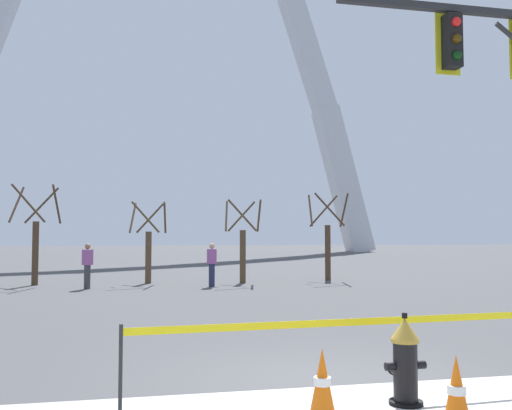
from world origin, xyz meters
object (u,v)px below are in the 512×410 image
object	(u,v)px
fire_hydrant	(405,361)
traffic_cone_mid_sidewalk	(457,396)
monument_arch	(159,52)
pedestrian_walking_left	(212,264)
pedestrian_standing_center	(87,266)
traffic_cone_by_hydrant	(322,387)

from	to	relation	value
fire_hydrant	traffic_cone_mid_sidewalk	world-z (taller)	fire_hydrant
traffic_cone_mid_sidewalk	monument_arch	xyz separation A→B (m)	(-0.56, 61.88, 23.49)
monument_arch	pedestrian_walking_left	xyz separation A→B (m)	(0.39, -46.02, -23.03)
pedestrian_walking_left	pedestrian_standing_center	bearing A→B (deg)	179.51
traffic_cone_by_hydrant	pedestrian_walking_left	size ratio (longest dim) A/B	0.46
traffic_cone_by_hydrant	monument_arch	size ratio (longest dim) A/B	0.01
traffic_cone_by_hydrant	pedestrian_standing_center	world-z (taller)	pedestrian_standing_center
fire_hydrant	monument_arch	distance (m)	65.24
traffic_cone_mid_sidewalk	pedestrian_standing_center	size ratio (longest dim) A/B	0.46
pedestrian_walking_left	traffic_cone_by_hydrant	bearing A→B (deg)	-93.49
monument_arch	pedestrian_walking_left	distance (m)	51.46
traffic_cone_mid_sidewalk	pedestrian_standing_center	distance (m)	16.55
traffic_cone_mid_sidewalk	pedestrian_standing_center	world-z (taller)	pedestrian_standing_center
fire_hydrant	pedestrian_walking_left	world-z (taller)	pedestrian_walking_left
pedestrian_walking_left	fire_hydrant	bearing A→B (deg)	-89.42
fire_hydrant	pedestrian_standing_center	size ratio (longest dim) A/B	0.62
traffic_cone_by_hydrant	pedestrian_standing_center	size ratio (longest dim) A/B	0.46
traffic_cone_mid_sidewalk	monument_arch	bearing A→B (deg)	90.52
traffic_cone_by_hydrant	pedestrian_standing_center	xyz separation A→B (m)	(-3.46, 15.35, 0.46)
fire_hydrant	monument_arch	bearing A→B (deg)	90.51
monument_arch	pedestrian_walking_left	bearing A→B (deg)	-89.52
pedestrian_walking_left	pedestrian_standing_center	size ratio (longest dim) A/B	1.00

